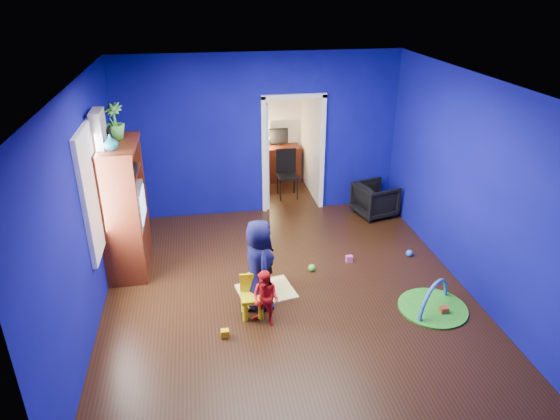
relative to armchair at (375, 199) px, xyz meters
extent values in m
cube|color=black|center=(-2.04, -2.20, -0.31)|extent=(5.00, 5.50, 0.01)
cube|color=white|center=(-2.04, -2.20, 2.59)|extent=(5.00, 5.50, 0.01)
cube|color=#090A6E|center=(-2.04, 0.55, 1.14)|extent=(5.00, 0.02, 2.90)
cube|color=#090A6E|center=(-2.04, -4.95, 1.14)|extent=(5.00, 0.02, 2.90)
cube|color=#090A6E|center=(-4.54, -2.20, 1.14)|extent=(0.02, 5.50, 2.90)
cube|color=#090A6E|center=(0.46, -2.20, 1.14)|extent=(0.02, 5.50, 2.90)
imported|color=black|center=(0.00, 0.00, 0.00)|extent=(0.83, 0.82, 0.62)
imported|color=black|center=(-2.34, -2.08, 0.23)|extent=(0.36, 0.45, 1.08)
imported|color=#0E1633|center=(-2.47, -2.46, 0.32)|extent=(0.50, 0.67, 1.26)
imported|color=#B21327|center=(-2.44, -2.85, 0.07)|extent=(0.46, 0.45, 0.75)
imported|color=#0D566E|center=(-4.26, -1.46, 1.75)|extent=(0.23, 0.23, 0.21)
imported|color=green|center=(-4.26, -0.94, 1.90)|extent=(0.36, 0.36, 0.49)
cube|color=#3B1309|center=(-4.26, -1.16, 0.67)|extent=(0.58, 1.14, 1.96)
cube|color=silver|center=(-4.22, -1.16, 0.71)|extent=(0.46, 0.70, 0.54)
cube|color=#F2E07A|center=(-2.34, -2.18, -0.29)|extent=(0.85, 0.73, 0.03)
sphere|color=yellow|center=(-2.52, -2.21, -0.13)|extent=(0.36, 0.36, 0.36)
cube|color=yellow|center=(-2.59, -2.65, -0.06)|extent=(0.29, 0.29, 0.50)
cylinder|color=green|center=(-0.20, -2.92, -0.30)|extent=(0.91, 0.91, 0.02)
torus|color=#3F8CD8|center=(-0.20, -2.92, -0.29)|extent=(0.66, 0.55, 0.81)
cube|color=white|center=(-4.52, -1.85, 1.24)|extent=(0.03, 0.95, 1.55)
cube|color=slate|center=(-4.41, -1.30, 0.94)|extent=(0.14, 0.42, 2.40)
cube|color=white|center=(-1.44, 0.55, 0.74)|extent=(1.16, 0.10, 2.10)
cube|color=#3D140A|center=(-1.44, 2.06, 0.07)|extent=(0.88, 0.44, 0.75)
cube|color=black|center=(-1.44, 2.18, 0.64)|extent=(0.40, 0.05, 0.32)
sphere|color=#FFD88C|center=(-1.72, 2.12, 0.62)|extent=(0.14, 0.14, 0.14)
cube|color=black|center=(-1.44, 1.10, 0.15)|extent=(0.40, 0.40, 0.92)
cube|color=white|center=(-1.44, 2.17, 1.71)|extent=(0.88, 0.24, 0.04)
cube|color=red|center=(-0.11, -3.05, -0.26)|extent=(0.10, 0.08, 0.10)
sphere|color=blue|center=(0.04, -1.55, -0.25)|extent=(0.11, 0.11, 0.11)
cube|color=yellow|center=(-2.97, -3.04, -0.26)|extent=(0.10, 0.08, 0.10)
sphere|color=green|center=(-1.58, -1.73, -0.25)|extent=(0.11, 0.11, 0.11)
cube|color=#BF478D|center=(-0.95, -1.56, -0.26)|extent=(0.10, 0.08, 0.10)
camera|label=1|loc=(-3.12, -7.97, 3.69)|focal=32.00mm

